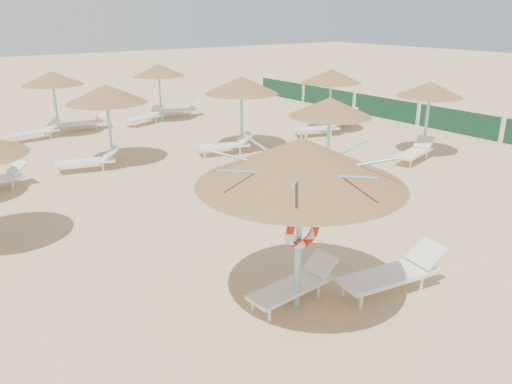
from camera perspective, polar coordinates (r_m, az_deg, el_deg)
ground at (r=9.50m, az=5.66°, el=-11.55°), size 120.00×120.00×0.00m
main_palapa at (r=8.01m, az=5.16°, el=3.40°), size 3.44×3.44×3.08m
lounger_main_a at (r=9.19m, az=4.60°, el=-10.40°), size 1.85×0.67×0.66m
lounger_main_b at (r=9.78m, az=15.64°, el=-8.80°), size 2.20×0.98×0.77m
palapa_field at (r=17.98m, az=-12.77°, el=10.92°), size 19.57×14.18×2.71m
windbreak_fence at (r=25.57m, az=14.56°, el=9.25°), size 0.08×19.84×1.10m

